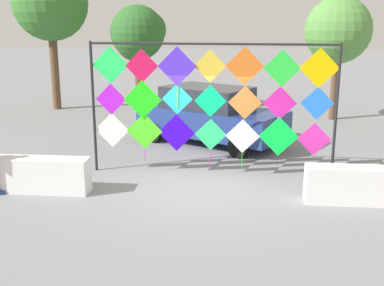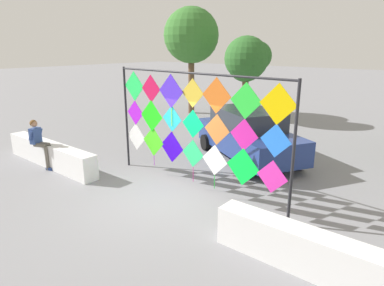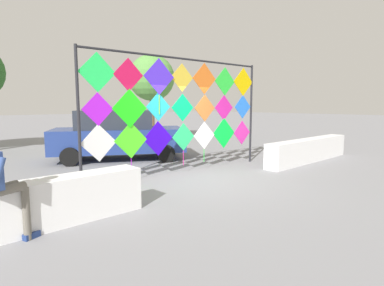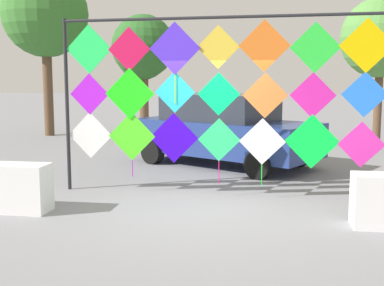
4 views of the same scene
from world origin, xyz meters
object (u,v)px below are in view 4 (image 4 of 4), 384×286
at_px(tree_palm_like, 383,37).
at_px(tree_broadleaf, 144,48).
at_px(kite_display_rack, 217,88).
at_px(tree_far_right, 45,11).
at_px(parked_car, 224,129).

xyz_separation_m(tree_palm_like, tree_broadleaf, (-8.04, 1.25, -0.17)).
relative_size(kite_display_rack, tree_broadleaf, 1.34).
xyz_separation_m(kite_display_rack, tree_broadleaf, (-3.59, 8.90, 1.27)).
relative_size(tree_palm_like, tree_far_right, 0.77).
height_order(kite_display_rack, tree_broadleaf, tree_broadleaf).
bearing_deg(kite_display_rack, tree_palm_like, 59.81).
bearing_deg(tree_far_right, tree_palm_like, -5.48).
xyz_separation_m(kite_display_rack, parked_car, (-0.17, 3.38, -1.11)).
distance_m(tree_palm_like, tree_broadleaf, 8.14).
relative_size(tree_broadleaf, tree_far_right, 0.73).
distance_m(parked_car, tree_palm_like, 6.79).
bearing_deg(tree_palm_like, tree_broadleaf, 171.19).
distance_m(parked_car, tree_far_right, 9.72).
distance_m(tree_palm_like, tree_far_right, 11.90).
distance_m(kite_display_rack, parked_car, 3.56).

